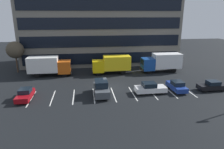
% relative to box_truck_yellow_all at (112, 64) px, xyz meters
% --- Properties ---
extents(ground_plane, '(120.00, 120.00, 0.00)m').
position_rel_box_truck_yellow_all_xyz_m(ground_plane, '(-1.23, -7.52, -1.92)').
color(ground_plane, black).
extents(office_building, '(34.28, 11.12, 14.40)m').
position_rel_box_truck_yellow_all_xyz_m(office_building, '(-1.23, 10.43, 5.29)').
color(office_building, slate).
rests_on(office_building, ground_plane).
extents(lot_markings, '(22.54, 5.40, 0.01)m').
position_rel_box_truck_yellow_all_xyz_m(lot_markings, '(-1.23, -10.58, -1.91)').
color(lot_markings, silver).
rests_on(lot_markings, ground_plane).
extents(box_truck_yellow_all, '(7.34, 2.43, 3.40)m').
position_rel_box_truck_yellow_all_xyz_m(box_truck_yellow_all, '(0.00, 0.00, 0.00)').
color(box_truck_yellow_all, yellow).
rests_on(box_truck_yellow_all, ground_plane).
extents(box_truck_orange, '(7.72, 2.56, 3.58)m').
position_rel_box_truck_yellow_all_xyz_m(box_truck_orange, '(-11.66, 0.05, 0.10)').
color(box_truck_orange, '#D85914').
rests_on(box_truck_orange, ground_plane).
extents(box_truck_blue, '(7.80, 2.58, 3.62)m').
position_rel_box_truck_yellow_all_xyz_m(box_truck_blue, '(9.87, -0.06, 0.12)').
color(box_truck_blue, '#194799').
rests_on(box_truck_blue, ground_plane).
extents(sedan_white, '(4.42, 1.85, 1.58)m').
position_rel_box_truck_yellow_all_xyz_m(sedan_white, '(4.06, -10.72, -1.17)').
color(sedan_white, white).
rests_on(sedan_white, ground_plane).
extents(sedan_maroon, '(1.69, 4.05, 1.45)m').
position_rel_box_truck_yellow_all_xyz_m(sedan_maroon, '(-13.13, -10.61, -1.23)').
color(sedan_maroon, maroon).
rests_on(sedan_maroon, ground_plane).
extents(sedan_navy, '(1.73, 4.14, 1.48)m').
position_rel_box_truck_yellow_all_xyz_m(sedan_navy, '(8.32, -10.25, -1.22)').
color(sedan_navy, navy).
rests_on(sedan_navy, ground_plane).
extents(suv_charcoal, '(1.96, 4.63, 2.10)m').
position_rel_box_truck_yellow_all_xyz_m(suv_charcoal, '(-2.95, -10.47, -0.90)').
color(suv_charcoal, '#474C51').
rests_on(suv_charcoal, ground_plane).
extents(sedan_black, '(4.03, 1.69, 1.44)m').
position_rel_box_truck_yellow_all_xyz_m(sedan_black, '(13.56, -10.86, -1.23)').
color(sedan_black, black).
rests_on(sedan_black, ground_plane).
extents(bare_tree, '(3.23, 3.23, 6.05)m').
position_rel_box_truck_yellow_all_xyz_m(bare_tree, '(-18.23, 3.38, 2.50)').
color(bare_tree, '#473323').
rests_on(bare_tree, ground_plane).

